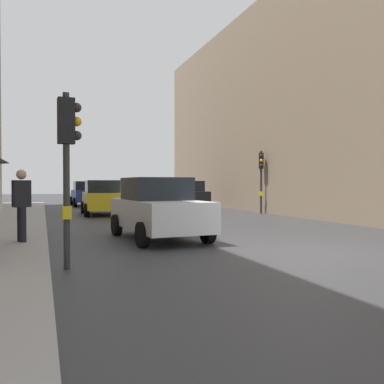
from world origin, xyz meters
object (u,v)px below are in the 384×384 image
Objects in this scene: car_white_compact at (158,208)px; car_yellow_taxi at (103,197)px; traffic_light_near_left at (68,148)px; car_dark_suv at (187,195)px; pedestrian_in_dark_coat at (22,202)px; car_blue_van at (86,194)px; traffic_light_mid_street at (261,170)px.

car_yellow_taxi is at bearing 91.19° from car_white_compact.
car_yellow_taxi and car_white_compact have the same top height.
traffic_light_near_left reaches higher than car_white_compact.
pedestrian_in_dark_coat reaches higher than car_dark_suv.
traffic_light_near_left is 4.65m from car_white_compact.
car_white_compact and car_dark_suv have the same top height.
car_yellow_taxi is 1.01× the size of car_blue_van.
car_blue_van is 0.98× the size of car_white_compact.
car_yellow_taxi is 6.45m from car_dark_suv.
car_yellow_taxi is 10.19m from car_white_compact.
car_white_compact is 3.66m from pedestrian_in_dark_coat.
car_white_compact is (2.68, 3.54, -1.37)m from traffic_light_near_left.
pedestrian_in_dark_coat is (-0.93, 3.00, -1.12)m from traffic_light_near_left.
car_dark_suv is at bearing -46.19° from car_blue_van.
traffic_light_near_left is 3.34m from pedestrian_in_dark_coat.
car_blue_van is at bearing 133.81° from car_dark_suv.
traffic_light_near_left is at bearing -127.10° from car_white_compact.
traffic_light_mid_street is 11.31m from car_white_compact.
pedestrian_in_dark_coat is at bearing -171.54° from car_white_compact.
pedestrian_in_dark_coat is (-9.06, -13.82, 0.25)m from car_dark_suv.
car_blue_van is 8.12m from car_dark_suv.
traffic_light_near_left is 15.63m from traffic_light_mid_street.
pedestrian_in_dark_coat reaches higher than car_yellow_taxi.
car_yellow_taxi is (2.47, 13.73, -1.37)m from traffic_light_near_left.
traffic_light_near_left is 0.76× the size of car_dark_suv.
car_white_compact is at bearing -88.81° from car_yellow_taxi.
traffic_light_mid_street is (10.50, 11.59, 0.04)m from traffic_light_near_left.
car_yellow_taxi is at bearing -90.25° from car_blue_van.
pedestrian_in_dark_coat reaches higher than car_white_compact.
car_blue_van and car_dark_suv have the same top height.
car_blue_van is (-7.99, 11.10, -1.42)m from traffic_light_mid_street.
traffic_light_near_left is 18.73m from car_dark_suv.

